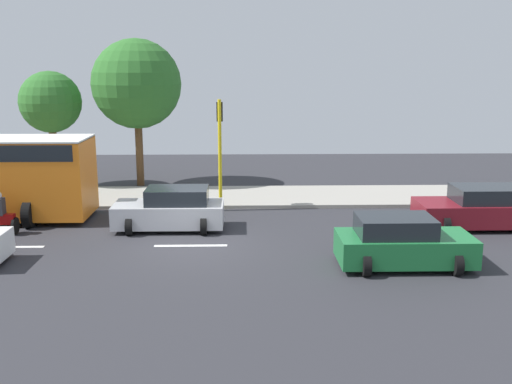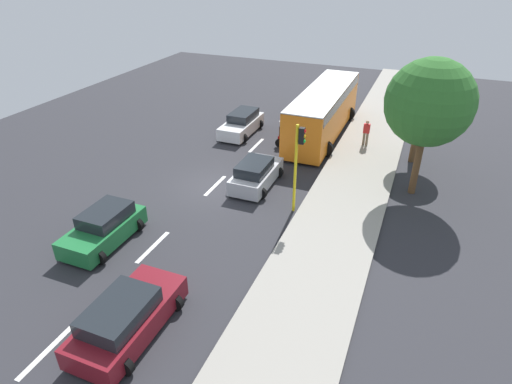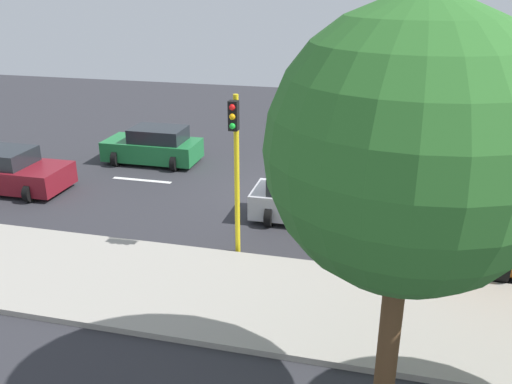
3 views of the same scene
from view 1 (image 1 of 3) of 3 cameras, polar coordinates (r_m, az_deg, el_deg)
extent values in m
cube|color=#2D2D33|center=(19.76, -6.28, -5.30)|extent=(40.00, 60.00, 0.10)
cube|color=#9E998E|center=(26.47, -5.04, -0.46)|extent=(4.00, 60.00, 0.15)
cube|color=white|center=(20.14, 11.05, -4.96)|extent=(0.20, 2.40, 0.01)
cube|color=white|center=(19.74, -6.29, -5.15)|extent=(0.20, 2.40, 0.01)
cube|color=white|center=(21.12, -22.79, -4.89)|extent=(0.20, 2.40, 0.01)
cube|color=maroon|center=(23.11, 20.47, -1.85)|extent=(1.95, 4.38, 0.80)
cube|color=#1E2328|center=(23.10, 21.41, -0.20)|extent=(1.64, 2.45, 0.56)
cylinder|color=black|center=(21.88, 17.73, -3.07)|extent=(0.64, 0.22, 0.64)
cylinder|color=black|center=(23.47, 16.37, -1.97)|extent=(0.64, 0.22, 0.64)
cylinder|color=black|center=(24.50, 22.84, -1.85)|extent=(0.64, 0.22, 0.64)
cube|color=#B7B7BC|center=(21.66, -8.34, -2.10)|extent=(1.74, 3.92, 0.80)
cube|color=#1E2328|center=(21.47, -7.57, -0.34)|extent=(1.46, 2.20, 0.56)
cylinder|color=black|center=(21.20, -12.05, -3.24)|extent=(0.64, 0.22, 0.64)
cylinder|color=black|center=(22.64, -11.35, -2.21)|extent=(0.64, 0.22, 0.64)
cylinder|color=black|center=(20.87, -5.04, -3.26)|extent=(0.64, 0.22, 0.64)
cylinder|color=black|center=(22.34, -4.80, -2.21)|extent=(0.64, 0.22, 0.64)
cube|color=#1E7238|center=(18.10, 14.05, -5.24)|extent=(1.81, 3.92, 0.80)
cube|color=#1E2328|center=(17.83, 13.19, -3.19)|extent=(1.52, 2.19, 0.56)
cylinder|color=black|center=(19.26, 17.12, -5.10)|extent=(0.64, 0.22, 0.64)
cylinder|color=black|center=(17.84, 18.72, -6.60)|extent=(0.64, 0.22, 0.64)
cylinder|color=black|center=(18.61, 9.52, -5.32)|extent=(0.64, 0.22, 0.64)
cylinder|color=black|center=(17.14, 10.51, -6.92)|extent=(0.64, 0.22, 0.64)
cylinder|color=black|center=(23.19, -20.93, -2.00)|extent=(1.00, 0.30, 1.00)
cylinder|color=black|center=(25.21, -19.30, -0.77)|extent=(1.00, 0.30, 1.00)
cylinder|color=black|center=(22.52, -22.10, -3.03)|extent=(0.60, 0.10, 0.60)
cube|color=#333338|center=(22.52, -23.32, -1.29)|extent=(0.36, 0.24, 0.60)
cylinder|color=#72604C|center=(27.79, -22.68, 0.29)|extent=(0.16, 0.16, 0.85)
cylinder|color=#72604C|center=(27.97, -22.53, 0.37)|extent=(0.16, 0.16, 0.85)
cube|color=red|center=(27.75, -22.73, 1.79)|extent=(0.40, 0.24, 0.60)
sphere|color=tan|center=(27.68, -22.80, 2.67)|extent=(0.22, 0.22, 0.22)
cylinder|color=yellow|center=(23.81, -3.47, 3.46)|extent=(0.14, 0.14, 4.50)
cube|color=black|center=(23.83, -3.51, 7.70)|extent=(0.24, 0.24, 0.76)
sphere|color=red|center=(23.93, -3.51, 8.30)|extent=(0.16, 0.16, 0.16)
sphere|color=#F2A50C|center=(23.95, -3.50, 7.72)|extent=(0.16, 0.16, 0.16)
sphere|color=green|center=(23.97, -3.49, 7.15)|extent=(0.16, 0.16, 0.16)
cylinder|color=brown|center=(30.17, -18.79, 3.33)|extent=(0.36, 0.36, 3.08)
sphere|color=#2D6B28|center=(29.91, -19.13, 8.17)|extent=(2.89, 2.89, 2.89)
cylinder|color=brown|center=(29.52, -11.12, 3.91)|extent=(0.36, 0.36, 3.43)
sphere|color=#2D6B28|center=(29.23, -11.39, 10.14)|extent=(4.25, 4.25, 4.25)
camera|label=2|loc=(33.49, 30.30, 19.97)|focal=30.12mm
camera|label=3|loc=(36.81, -8.84, 14.17)|focal=37.62mm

